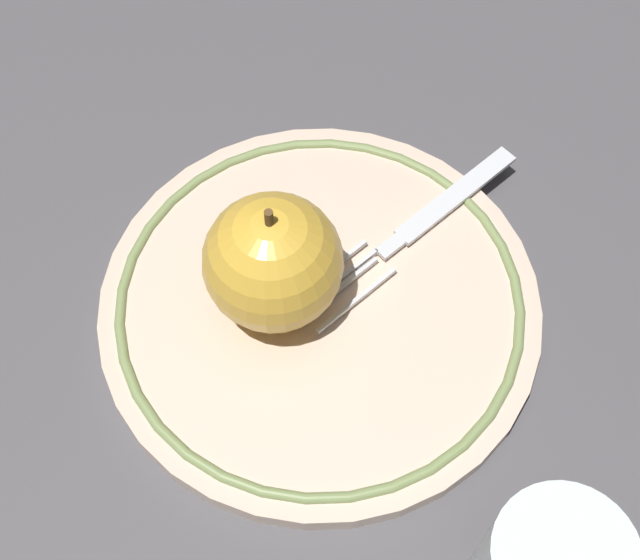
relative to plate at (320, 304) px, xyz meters
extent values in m
plane|color=#4C4A4E|center=(0.00, -0.01, -0.01)|extent=(2.00, 2.00, 0.00)
cylinder|color=beige|center=(0.00, 0.00, 0.00)|extent=(0.25, 0.25, 0.01)
torus|color=#7C8F55|center=(0.00, 0.00, 0.00)|extent=(0.23, 0.23, 0.01)
sphere|color=gold|center=(0.00, 0.02, 0.04)|extent=(0.07, 0.07, 0.07)
cylinder|color=brown|center=(0.00, 0.02, 0.09)|extent=(0.00, 0.00, 0.01)
cube|color=silver|center=(0.07, -0.08, 0.01)|extent=(0.07, 0.07, 0.00)
cube|color=silver|center=(0.04, -0.04, 0.01)|extent=(0.02, 0.02, 0.00)
cube|color=silver|center=(0.02, 0.00, 0.01)|extent=(0.04, 0.04, 0.00)
cube|color=silver|center=(0.01, -0.01, 0.01)|extent=(0.04, 0.04, 0.00)
cube|color=silver|center=(0.01, -0.01, 0.01)|extent=(0.04, 0.04, 0.00)
cube|color=silver|center=(0.00, -0.02, 0.01)|extent=(0.04, 0.04, 0.00)
camera|label=1|loc=(-0.24, -0.02, 0.44)|focal=50.00mm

